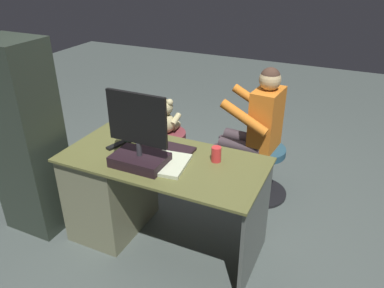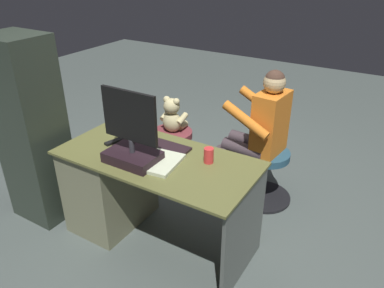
# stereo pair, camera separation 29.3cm
# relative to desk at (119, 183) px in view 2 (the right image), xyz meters

# --- Properties ---
(ground_plane) EXTENTS (10.00, 10.00, 0.00)m
(ground_plane) POSITION_rel_desk_xyz_m (-0.38, -0.43, -0.38)
(ground_plane) COLOR #49534F
(desk) EXTENTS (1.39, 0.67, 0.72)m
(desk) POSITION_rel_desk_xyz_m (0.00, 0.00, 0.00)
(desk) COLOR brown
(desk) RESTS_ON ground_plane
(monitor) EXTENTS (0.41, 0.24, 0.50)m
(monitor) POSITION_rel_desk_xyz_m (-0.28, 0.13, 0.49)
(monitor) COLOR black
(monitor) RESTS_ON desk
(keyboard) EXTENTS (0.42, 0.14, 0.02)m
(keyboard) POSITION_rel_desk_xyz_m (-0.32, -0.14, 0.35)
(keyboard) COLOR black
(keyboard) RESTS_ON desk
(computer_mouse) EXTENTS (0.06, 0.10, 0.04)m
(computer_mouse) POSITION_rel_desk_xyz_m (-0.03, -0.12, 0.36)
(computer_mouse) COLOR #1E2F27
(computer_mouse) RESTS_ON desk
(cup) EXTENTS (0.07, 0.07, 0.10)m
(cup) POSITION_rel_desk_xyz_m (-0.71, -0.12, 0.39)
(cup) COLOR red
(cup) RESTS_ON desk
(tv_remote) EXTENTS (0.08, 0.16, 0.02)m
(tv_remote) POSITION_rel_desk_xyz_m (0.01, -0.01, 0.35)
(tv_remote) COLOR black
(tv_remote) RESTS_ON desk
(notebook_binder) EXTENTS (0.25, 0.32, 0.02)m
(notebook_binder) POSITION_rel_desk_xyz_m (-0.46, 0.06, 0.35)
(notebook_binder) COLOR beige
(notebook_binder) RESTS_ON desk
(office_chair_teddy) EXTENTS (0.45, 0.45, 0.47)m
(office_chair_teddy) POSITION_rel_desk_xyz_m (0.06, -0.83, -0.10)
(office_chair_teddy) COLOR black
(office_chair_teddy) RESTS_ON ground_plane
(teddy_bear) EXTENTS (0.23, 0.24, 0.34)m
(teddy_bear) POSITION_rel_desk_xyz_m (0.06, -0.84, 0.24)
(teddy_bear) COLOR #C4B982
(teddy_bear) RESTS_ON office_chair_teddy
(visitor_chair) EXTENTS (0.49, 0.49, 0.47)m
(visitor_chair) POSITION_rel_desk_xyz_m (-0.84, -0.91, -0.11)
(visitor_chair) COLOR black
(visitor_chair) RESTS_ON ground_plane
(person) EXTENTS (0.54, 0.51, 1.17)m
(person) POSITION_rel_desk_xyz_m (-0.76, -0.90, 0.30)
(person) COLOR orange
(person) RESTS_ON ground_plane
(equipment_rack) EXTENTS (0.44, 0.36, 1.47)m
(equipment_rack) POSITION_rel_desk_xyz_m (0.65, 0.21, 0.36)
(equipment_rack) COLOR #2A342A
(equipment_rack) RESTS_ON ground_plane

